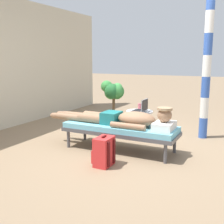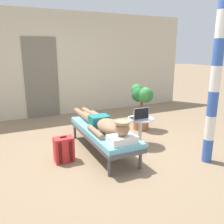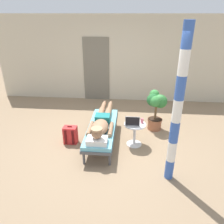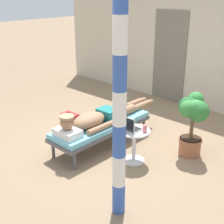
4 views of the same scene
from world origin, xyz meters
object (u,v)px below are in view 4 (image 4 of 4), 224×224
Objects in this scene: drink_glass at (145,128)px; porch_post at (119,108)px; laptop at (129,126)px; potted_plant at (193,117)px; person_reclining at (99,117)px; lounge_chair at (102,126)px; backpack at (70,124)px; side_table at (134,140)px.

porch_post is (0.46, -1.08, 0.74)m from drink_glass.
potted_plant is (0.58, 0.83, 0.07)m from laptop.
person_reclining is 1.87m from porch_post.
lounge_chair is 0.73m from backpack.
person_reclining is 0.75m from side_table.
porch_post is (1.35, -1.02, 0.80)m from person_reclining.
drink_glass is at bearing 3.47° from backpack.
laptop is 0.31× the size of potted_plant.
side_table is 0.20× the size of porch_post.
backpack is at bearing -173.08° from lounge_chair.
backpack is (-0.71, -0.04, -0.32)m from person_reclining.
laptop is at bearing 124.65° from porch_post.
potted_plant is (0.37, 0.72, 0.07)m from drink_glass.
laptop is 0.24m from drink_glass.
drink_glass is 1.39m from porch_post.
backpack is 2.54m from porch_post.
drink_glass is 0.11× the size of potted_plant.
lounge_chair is 5.93× the size of laptop.
potted_plant reaches higher than person_reclining.
drink_glass is at bearing 20.72° from side_table.
drink_glass is (0.88, 0.06, 0.06)m from person_reclining.
side_table is at bearing 40.52° from laptop.
lounge_chair is at bearing 171.76° from laptop.
person_reclining is 1.48m from potted_plant.
laptop is 0.73× the size of backpack.
porch_post is (0.09, -1.80, 0.67)m from potted_plant.
backpack reaches higher than lounge_chair.
porch_post reaches higher than potted_plant.
potted_plant is (1.25, 0.78, 0.13)m from person_reclining.
porch_post reaches higher than person_reclining.
laptop is 2.86× the size of drink_glass.
lounge_chair is at bearing 6.92° from backpack.
lounge_chair is at bearing 90.00° from person_reclining.
drink_glass is at bearing 0.68° from lounge_chair.
backpack is (-0.71, -0.09, -0.15)m from lounge_chair.
backpack is at bearing -157.37° from potted_plant.
person_reclining is 0.82× the size of porch_post.
laptop is (-0.06, -0.05, 0.23)m from side_table.
porch_post is at bearing -38.51° from lounge_chair.
person_reclining reaches higher than lounge_chair.
person_reclining is at bearing -176.28° from drink_glass.
porch_post is (1.35, -1.07, 0.97)m from lounge_chair.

